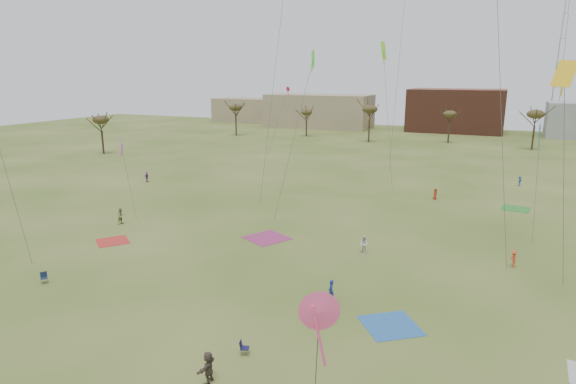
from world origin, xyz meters
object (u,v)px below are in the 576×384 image
at_px(camp_chair_center, 244,350).
at_px(radio_tower, 559,62).
at_px(flyer_near_right, 331,291).
at_px(camp_chair_left, 44,280).

bearing_deg(camp_chair_center, radio_tower, -29.55).
distance_m(flyer_near_right, camp_chair_left, 22.74).
height_order(flyer_near_right, radio_tower, radio_tower).
bearing_deg(camp_chair_center, flyer_near_right, -34.42).
bearing_deg(camp_chair_center, camp_chair_left, 64.14).
xyz_separation_m(camp_chair_center, radio_tower, (25.04, 130.61, 18.95)).
relative_size(camp_chair_center, radio_tower, 0.02).
xyz_separation_m(flyer_near_right, camp_chair_center, (-2.43, -8.62, -0.58)).
height_order(camp_chair_center, radio_tower, radio_tower).
relative_size(flyer_near_right, radio_tower, 0.04).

